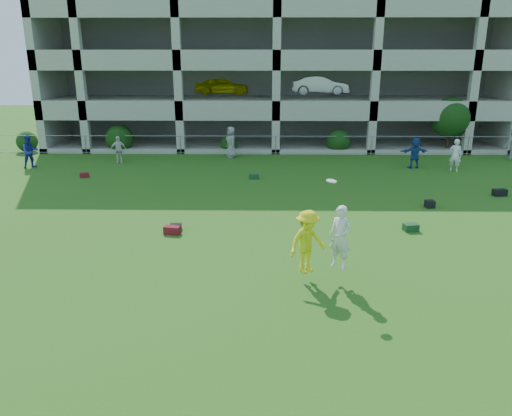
{
  "coord_description": "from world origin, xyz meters",
  "views": [
    {
      "loc": [
        -0.72,
        -12.05,
        6.06
      ],
      "look_at": [
        -0.97,
        3.0,
        1.4
      ],
      "focal_mm": 35.0,
      "sensor_mm": 36.0,
      "label": 1
    }
  ],
  "objects_px": {
    "bystander_c": "(231,142)",
    "bystander_e": "(455,155)",
    "crate_d": "(430,204)",
    "parking_garage": "(274,54)",
    "bystander_b": "(118,150)",
    "frisbee_contest": "(316,241)",
    "bystander_a": "(30,151)",
    "bystander_d": "(415,153)"
  },
  "relations": [
    {
      "from": "bystander_d",
      "to": "bystander_e",
      "type": "xyz_separation_m",
      "value": [
        1.93,
        -0.81,
        0.04
      ]
    },
    {
      "from": "bystander_c",
      "to": "bystander_e",
      "type": "distance_m",
      "value": 12.75
    },
    {
      "from": "bystander_b",
      "to": "frisbee_contest",
      "type": "height_order",
      "value": "frisbee_contest"
    },
    {
      "from": "bystander_c",
      "to": "bystander_d",
      "type": "relative_size",
      "value": 1.12
    },
    {
      "from": "bystander_a",
      "to": "bystander_c",
      "type": "xyz_separation_m",
      "value": [
        10.93,
        3.0,
        0.03
      ]
    },
    {
      "from": "bystander_c",
      "to": "parking_garage",
      "type": "distance_m",
      "value": 11.32
    },
    {
      "from": "parking_garage",
      "to": "bystander_c",
      "type": "bearing_deg",
      "value": -105.67
    },
    {
      "from": "bystander_b",
      "to": "parking_garage",
      "type": "bearing_deg",
      "value": 40.95
    },
    {
      "from": "frisbee_contest",
      "to": "bystander_b",
      "type": "bearing_deg",
      "value": 122.15
    },
    {
      "from": "crate_d",
      "to": "parking_garage",
      "type": "xyz_separation_m",
      "value": [
        -6.12,
        19.99,
        5.86
      ]
    },
    {
      "from": "bystander_e",
      "to": "frisbee_contest",
      "type": "height_order",
      "value": "frisbee_contest"
    },
    {
      "from": "frisbee_contest",
      "to": "parking_garage",
      "type": "height_order",
      "value": "parking_garage"
    },
    {
      "from": "frisbee_contest",
      "to": "parking_garage",
      "type": "distance_m",
      "value": 27.49
    },
    {
      "from": "bystander_d",
      "to": "crate_d",
      "type": "bearing_deg",
      "value": 71.61
    },
    {
      "from": "bystander_a",
      "to": "parking_garage",
      "type": "distance_m",
      "value": 19.37
    },
    {
      "from": "parking_garage",
      "to": "bystander_e",
      "type": "bearing_deg",
      "value": -54.42
    },
    {
      "from": "bystander_d",
      "to": "parking_garage",
      "type": "distance_m",
      "value": 15.5
    },
    {
      "from": "bystander_a",
      "to": "bystander_c",
      "type": "relative_size",
      "value": 0.96
    },
    {
      "from": "bystander_e",
      "to": "crate_d",
      "type": "distance_m",
      "value": 7.54
    },
    {
      "from": "bystander_b",
      "to": "frisbee_contest",
      "type": "bearing_deg",
      "value": -68.12
    },
    {
      "from": "frisbee_contest",
      "to": "bystander_d",
      "type": "bearing_deg",
      "value": 64.69
    },
    {
      "from": "bystander_d",
      "to": "bystander_e",
      "type": "height_order",
      "value": "bystander_e"
    },
    {
      "from": "bystander_b",
      "to": "crate_d",
      "type": "xyz_separation_m",
      "value": [
        15.27,
        -8.6,
        -0.63
      ]
    },
    {
      "from": "bystander_b",
      "to": "parking_garage",
      "type": "relative_size",
      "value": 0.05
    },
    {
      "from": "bystander_d",
      "to": "parking_garage",
      "type": "bearing_deg",
      "value": -66.03
    },
    {
      "from": "bystander_a",
      "to": "crate_d",
      "type": "xyz_separation_m",
      "value": [
        19.78,
        -7.24,
        -0.75
      ]
    },
    {
      "from": "crate_d",
      "to": "parking_garage",
      "type": "height_order",
      "value": "parking_garage"
    },
    {
      "from": "bystander_c",
      "to": "frisbee_contest",
      "type": "relative_size",
      "value": 0.71
    },
    {
      "from": "bystander_c",
      "to": "bystander_e",
      "type": "relative_size",
      "value": 1.07
    },
    {
      "from": "bystander_b",
      "to": "bystander_d",
      "type": "bearing_deg",
      "value": -14.03
    },
    {
      "from": "bystander_b",
      "to": "bystander_d",
      "type": "relative_size",
      "value": 0.92
    },
    {
      "from": "bystander_e",
      "to": "crate_d",
      "type": "relative_size",
      "value": 5.03
    },
    {
      "from": "bystander_a",
      "to": "bystander_d",
      "type": "relative_size",
      "value": 1.08
    },
    {
      "from": "bystander_b",
      "to": "bystander_c",
      "type": "relative_size",
      "value": 0.83
    },
    {
      "from": "bystander_d",
      "to": "parking_garage",
      "type": "xyz_separation_m",
      "value": [
        -7.59,
        12.49,
        5.17
      ]
    },
    {
      "from": "bystander_c",
      "to": "bystander_b",
      "type": "bearing_deg",
      "value": -100.52
    },
    {
      "from": "bystander_c",
      "to": "crate_d",
      "type": "distance_m",
      "value": 13.56
    },
    {
      "from": "bystander_a",
      "to": "bystander_b",
      "type": "bearing_deg",
      "value": -21.9
    },
    {
      "from": "frisbee_contest",
      "to": "parking_garage",
      "type": "xyz_separation_m",
      "value": [
        -0.7,
        27.06,
        4.8
      ]
    },
    {
      "from": "bystander_d",
      "to": "frisbee_contest",
      "type": "relative_size",
      "value": 0.64
    },
    {
      "from": "crate_d",
      "to": "parking_garage",
      "type": "bearing_deg",
      "value": 107.01
    },
    {
      "from": "bystander_c",
      "to": "parking_garage",
      "type": "relative_size",
      "value": 0.06
    }
  ]
}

